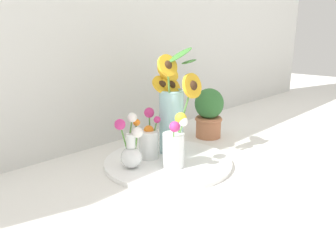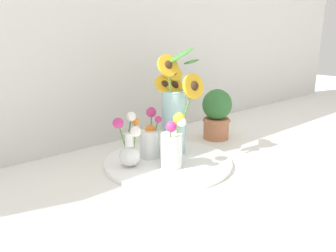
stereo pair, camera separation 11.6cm
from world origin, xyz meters
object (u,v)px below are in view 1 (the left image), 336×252
Objects in this scene: potted_plant at (209,112)px; mason_jar_sunflowers at (172,110)px; vase_small_center at (174,145)px; vase_small_back at (149,140)px; vase_bulb_right at (131,148)px; serving_tray at (168,162)px.

mason_jar_sunflowers is at bearing -171.98° from potted_plant.
vase_small_center reaches higher than vase_small_back.
vase_small_center is at bearing -43.38° from vase_bulb_right.
mason_jar_sunflowers is 0.23m from vase_bulb_right.
vase_bulb_right is (-0.14, 0.04, 0.08)m from serving_tray.
vase_bulb_right is 0.50m from potted_plant.
vase_small_center is (-0.10, -0.11, -0.09)m from mason_jar_sunflowers.
potted_plant reaches higher than vase_small_center.
vase_bulb_right is 0.84× the size of potted_plant.
vase_small_back is at bearing 167.92° from mason_jar_sunflowers.
mason_jar_sunflowers is 0.17m from vase_small_center.
vase_bulb_right is 0.11m from vase_small_back.
vase_bulb_right is at bearing 162.43° from serving_tray.
potted_plant is at bearing 2.77° from vase_small_back.
vase_small_center is 1.00× the size of vase_bulb_right.
potted_plant is (0.50, 0.05, 0.03)m from vase_bulb_right.
mason_jar_sunflowers is 2.23× the size of vase_small_back.
mason_jar_sunflowers is 0.30m from potted_plant.
potted_plant is at bearing 5.19° from vase_bulb_right.
serving_tray is 0.11m from vase_small_center.
vase_small_center is 0.13m from vase_small_back.
potted_plant is (0.39, 0.15, 0.02)m from vase_small_center.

